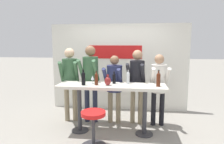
{
  "coord_description": "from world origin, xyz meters",
  "views": [
    {
      "loc": [
        0.51,
        -3.97,
        1.89
      ],
      "look_at": [
        0.0,
        0.09,
        1.29
      ],
      "focal_mm": 32.0,
      "sensor_mm": 36.0,
      "label": 1
    }
  ],
  "objects_px": {
    "wine_bottle_0": "(96,78)",
    "wine_bottle_4": "(128,77)",
    "decorative_vase": "(108,81)",
    "person_far_left": "(70,76)",
    "bar_stool": "(93,123)",
    "wine_bottle_3": "(83,78)",
    "wine_bottle_1": "(114,78)",
    "wine_glass_0": "(93,78)",
    "wine_bottle_2": "(158,79)",
    "tasting_table": "(111,93)",
    "person_center": "(137,78)",
    "person_center_left": "(114,82)",
    "person_left": "(91,75)",
    "person_center_right": "(159,82)"
  },
  "relations": [
    {
      "from": "wine_bottle_0",
      "to": "wine_bottle_3",
      "type": "relative_size",
      "value": 0.91
    },
    {
      "from": "tasting_table",
      "to": "person_center_right",
      "type": "height_order",
      "value": "person_center_right"
    },
    {
      "from": "person_far_left",
      "to": "wine_bottle_0",
      "type": "distance_m",
      "value": 0.97
    },
    {
      "from": "bar_stool",
      "to": "wine_bottle_1",
      "type": "bearing_deg",
      "value": 68.88
    },
    {
      "from": "person_far_left",
      "to": "person_center_left",
      "type": "height_order",
      "value": "person_far_left"
    },
    {
      "from": "person_center_right",
      "to": "wine_bottle_4",
      "type": "xyz_separation_m",
      "value": [
        -0.67,
        -0.39,
        0.16
      ]
    },
    {
      "from": "tasting_table",
      "to": "person_center",
      "type": "distance_m",
      "value": 0.79
    },
    {
      "from": "bar_stool",
      "to": "person_left",
      "type": "relative_size",
      "value": 0.37
    },
    {
      "from": "wine_bottle_2",
      "to": "person_left",
      "type": "bearing_deg",
      "value": 158.97
    },
    {
      "from": "person_center",
      "to": "wine_glass_0",
      "type": "relative_size",
      "value": 9.77
    },
    {
      "from": "wine_bottle_0",
      "to": "decorative_vase",
      "type": "relative_size",
      "value": 1.35
    },
    {
      "from": "decorative_vase",
      "to": "wine_bottle_1",
      "type": "bearing_deg",
      "value": 60.43
    },
    {
      "from": "wine_bottle_4",
      "to": "decorative_vase",
      "type": "bearing_deg",
      "value": -154.94
    },
    {
      "from": "person_center",
      "to": "wine_bottle_3",
      "type": "xyz_separation_m",
      "value": [
        -1.08,
        -0.67,
        0.11
      ]
    },
    {
      "from": "person_center_left",
      "to": "decorative_vase",
      "type": "bearing_deg",
      "value": -88.6
    },
    {
      "from": "person_far_left",
      "to": "person_center",
      "type": "xyz_separation_m",
      "value": [
        1.58,
        0.03,
        -0.02
      ]
    },
    {
      "from": "person_far_left",
      "to": "wine_bottle_3",
      "type": "relative_size",
      "value": 5.41
    },
    {
      "from": "bar_stool",
      "to": "person_far_left",
      "type": "height_order",
      "value": "person_far_left"
    },
    {
      "from": "tasting_table",
      "to": "wine_bottle_2",
      "type": "height_order",
      "value": "wine_bottle_2"
    },
    {
      "from": "person_center_left",
      "to": "tasting_table",
      "type": "bearing_deg",
      "value": -82.04
    },
    {
      "from": "bar_stool",
      "to": "person_far_left",
      "type": "xyz_separation_m",
      "value": [
        -0.81,
        1.15,
        0.65
      ]
    },
    {
      "from": "person_center",
      "to": "person_center_right",
      "type": "xyz_separation_m",
      "value": [
        0.48,
        -0.04,
        -0.07
      ]
    },
    {
      "from": "wine_bottle_3",
      "to": "wine_bottle_4",
      "type": "height_order",
      "value": "wine_bottle_3"
    },
    {
      "from": "wine_bottle_2",
      "to": "person_center",
      "type": "bearing_deg",
      "value": 124.4
    },
    {
      "from": "wine_bottle_0",
      "to": "wine_bottle_4",
      "type": "xyz_separation_m",
      "value": [
        0.63,
        0.19,
        0.01
      ]
    },
    {
      "from": "wine_bottle_2",
      "to": "wine_bottle_4",
      "type": "xyz_separation_m",
      "value": [
        -0.6,
        0.17,
        -0.01
      ]
    },
    {
      "from": "person_center_right",
      "to": "wine_bottle_1",
      "type": "xyz_separation_m",
      "value": [
        -0.96,
        -0.39,
        0.14
      ]
    },
    {
      "from": "decorative_vase",
      "to": "person_far_left",
      "type": "bearing_deg",
      "value": 149.04
    },
    {
      "from": "person_far_left",
      "to": "wine_bottle_2",
      "type": "xyz_separation_m",
      "value": [
        1.99,
        -0.58,
        0.09
      ]
    },
    {
      "from": "wine_bottle_3",
      "to": "decorative_vase",
      "type": "height_order",
      "value": "wine_bottle_3"
    },
    {
      "from": "person_center_right",
      "to": "wine_bottle_1",
      "type": "distance_m",
      "value": 1.05
    },
    {
      "from": "tasting_table",
      "to": "person_far_left",
      "type": "height_order",
      "value": "person_far_left"
    },
    {
      "from": "wine_bottle_0",
      "to": "decorative_vase",
      "type": "height_order",
      "value": "wine_bottle_0"
    },
    {
      "from": "person_center_left",
      "to": "person_center",
      "type": "bearing_deg",
      "value": 9.78
    },
    {
      "from": "decorative_vase",
      "to": "wine_bottle_2",
      "type": "bearing_deg",
      "value": 0.82
    },
    {
      "from": "bar_stool",
      "to": "decorative_vase",
      "type": "bearing_deg",
      "value": 72.01
    },
    {
      "from": "person_center",
      "to": "wine_bottle_1",
      "type": "distance_m",
      "value": 0.65
    },
    {
      "from": "person_center_left",
      "to": "wine_bottle_1",
      "type": "xyz_separation_m",
      "value": [
        0.04,
        -0.41,
        0.17
      ]
    },
    {
      "from": "tasting_table",
      "to": "person_far_left",
      "type": "distance_m",
      "value": 1.21
    },
    {
      "from": "wine_bottle_3",
      "to": "wine_glass_0",
      "type": "relative_size",
      "value": 1.84
    },
    {
      "from": "bar_stool",
      "to": "wine_bottle_3",
      "type": "relative_size",
      "value": 2.06
    },
    {
      "from": "wine_bottle_1",
      "to": "decorative_vase",
      "type": "bearing_deg",
      "value": -119.57
    },
    {
      "from": "tasting_table",
      "to": "person_center_left",
      "type": "distance_m",
      "value": 0.55
    },
    {
      "from": "person_left",
      "to": "wine_glass_0",
      "type": "bearing_deg",
      "value": -68.39
    },
    {
      "from": "tasting_table",
      "to": "wine_bottle_1",
      "type": "distance_m",
      "value": 0.32
    },
    {
      "from": "person_center_left",
      "to": "wine_bottle_4",
      "type": "height_order",
      "value": "person_center_left"
    },
    {
      "from": "bar_stool",
      "to": "wine_bottle_4",
      "type": "height_order",
      "value": "wine_bottle_4"
    },
    {
      "from": "tasting_table",
      "to": "wine_bottle_2",
      "type": "bearing_deg",
      "value": -3.08
    },
    {
      "from": "person_far_left",
      "to": "person_center_left",
      "type": "bearing_deg",
      "value": -9.84
    },
    {
      "from": "tasting_table",
      "to": "bar_stool",
      "type": "height_order",
      "value": "tasting_table"
    }
  ]
}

